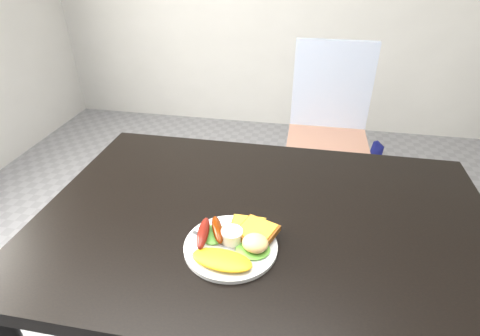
# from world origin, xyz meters

# --- Properties ---
(dining_table) EXTENTS (1.20, 0.80, 0.04)m
(dining_table) POSITION_xyz_m (0.00, 0.00, 0.73)
(dining_table) COLOR black
(dining_table) RESTS_ON ground
(dining_chair) EXTENTS (0.42, 0.42, 0.05)m
(dining_chair) POSITION_xyz_m (0.21, 1.03, 0.45)
(dining_chair) COLOR #A2705A
(dining_chair) RESTS_ON ground
(person) EXTENTS (0.65, 0.54, 1.52)m
(person) POSITION_xyz_m (0.14, 0.84, 0.76)
(person) COLOR navy
(person) RESTS_ON ground
(plate) EXTENTS (0.22, 0.22, 0.01)m
(plate) POSITION_xyz_m (-0.06, -0.14, 0.76)
(plate) COLOR white
(plate) RESTS_ON dining_table
(lettuce_left) EXTENTS (0.09, 0.08, 0.01)m
(lettuce_left) POSITION_xyz_m (-0.11, -0.12, 0.77)
(lettuce_left) COLOR #5B9E36
(lettuce_left) RESTS_ON plate
(lettuce_right) EXTENTS (0.09, 0.08, 0.01)m
(lettuce_right) POSITION_xyz_m (-0.01, -0.15, 0.77)
(lettuce_right) COLOR green
(lettuce_right) RESTS_ON plate
(omelette) EXTENTS (0.15, 0.08, 0.02)m
(omelette) POSITION_xyz_m (-0.07, -0.20, 0.77)
(omelette) COLOR #FFAE16
(omelette) RESTS_ON plate
(sausage_a) EXTENTS (0.04, 0.11, 0.03)m
(sausage_a) POSITION_xyz_m (-0.13, -0.13, 0.78)
(sausage_a) COLOR #671209
(sausage_a) RESTS_ON lettuce_left
(sausage_b) EXTENTS (0.06, 0.10, 0.02)m
(sausage_b) POSITION_xyz_m (-0.10, -0.11, 0.78)
(sausage_b) COLOR #671B01
(sausage_b) RESTS_ON lettuce_left
(ramekin) EXTENTS (0.06, 0.06, 0.03)m
(ramekin) POSITION_xyz_m (-0.06, -0.13, 0.78)
(ramekin) COLOR white
(ramekin) RESTS_ON plate
(toast_a) EXTENTS (0.08, 0.08, 0.01)m
(toast_a) POSITION_xyz_m (-0.03, -0.08, 0.77)
(toast_a) COLOR brown
(toast_a) RESTS_ON plate
(toast_b) EXTENTS (0.11, 0.11, 0.01)m
(toast_b) POSITION_xyz_m (-0.01, -0.10, 0.78)
(toast_b) COLOR #8F3E18
(toast_b) RESTS_ON toast_a
(potato_salad) EXTENTS (0.08, 0.08, 0.03)m
(potato_salad) POSITION_xyz_m (-0.00, -0.15, 0.79)
(potato_salad) COLOR beige
(potato_salad) RESTS_ON lettuce_right
(fork) EXTENTS (0.13, 0.06, 0.00)m
(fork) POSITION_xyz_m (-0.10, -0.14, 0.76)
(fork) COLOR #ADAFB7
(fork) RESTS_ON plate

